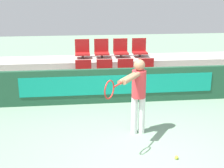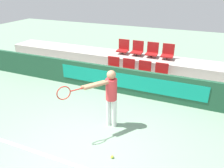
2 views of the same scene
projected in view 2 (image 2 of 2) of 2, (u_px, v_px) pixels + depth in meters
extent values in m
plane|color=gray|center=(85.00, 152.00, 4.91)|extent=(30.00, 30.00, 0.00)
cube|color=white|center=(75.00, 165.00, 4.54)|extent=(5.92, 0.08, 0.01)
cube|color=#1E4C33|center=(129.00, 82.00, 7.22)|extent=(12.50, 0.12, 0.91)
cube|color=#0F937A|center=(127.00, 81.00, 7.15)|extent=(4.99, 0.02, 0.50)
cube|color=#ADA89E|center=(134.00, 82.00, 7.85)|extent=(12.10, 1.10, 0.40)
cube|color=#ADA89E|center=(143.00, 67.00, 8.68)|extent=(12.10, 1.10, 0.81)
cylinder|color=#333333|center=(112.00, 71.00, 8.10)|extent=(0.07, 0.07, 0.11)
cube|color=#A31919|center=(112.00, 69.00, 8.07)|extent=(0.45, 0.37, 0.05)
cube|color=#A31919|center=(114.00, 62.00, 8.11)|extent=(0.45, 0.04, 0.41)
cylinder|color=#333333|center=(127.00, 73.00, 7.90)|extent=(0.07, 0.07, 0.11)
cube|color=#A31919|center=(127.00, 71.00, 7.86)|extent=(0.45, 0.37, 0.05)
cube|color=#A31919|center=(129.00, 64.00, 7.90)|extent=(0.45, 0.04, 0.41)
cylinder|color=#333333|center=(143.00, 76.00, 7.69)|extent=(0.07, 0.07, 0.11)
cube|color=#A31919|center=(143.00, 74.00, 7.65)|extent=(0.45, 0.37, 0.05)
cube|color=#A31919|center=(145.00, 66.00, 7.69)|extent=(0.45, 0.04, 0.41)
cylinder|color=#333333|center=(160.00, 79.00, 7.48)|extent=(0.07, 0.07, 0.11)
cube|color=#A31919|center=(160.00, 76.00, 7.44)|extent=(0.45, 0.37, 0.05)
cube|color=#A31919|center=(162.00, 69.00, 7.48)|extent=(0.45, 0.04, 0.41)
cylinder|color=#333333|center=(122.00, 53.00, 8.85)|extent=(0.07, 0.07, 0.11)
cube|color=#A31919|center=(122.00, 51.00, 8.82)|extent=(0.45, 0.37, 0.05)
cube|color=#A31919|center=(124.00, 44.00, 8.86)|extent=(0.45, 0.04, 0.41)
cylinder|color=#333333|center=(137.00, 54.00, 8.64)|extent=(0.07, 0.07, 0.11)
cube|color=#A31919|center=(137.00, 52.00, 8.61)|extent=(0.45, 0.37, 0.05)
cube|color=#A31919|center=(138.00, 46.00, 8.65)|extent=(0.45, 0.04, 0.41)
cylinder|color=#333333|center=(151.00, 56.00, 8.43)|extent=(0.07, 0.07, 0.11)
cube|color=#A31919|center=(151.00, 54.00, 8.40)|extent=(0.45, 0.37, 0.05)
cube|color=#A31919|center=(153.00, 47.00, 8.44)|extent=(0.45, 0.04, 0.41)
cylinder|color=#333333|center=(167.00, 58.00, 8.22)|extent=(0.07, 0.07, 0.11)
cube|color=#A31919|center=(167.00, 56.00, 8.19)|extent=(0.45, 0.37, 0.05)
cube|color=#A31919|center=(168.00, 49.00, 8.23)|extent=(0.45, 0.04, 0.41)
cylinder|color=silver|center=(109.00, 112.00, 5.69)|extent=(0.13, 0.13, 0.79)
cylinder|color=silver|center=(114.00, 113.00, 5.63)|extent=(0.13, 0.13, 0.79)
cylinder|color=red|center=(111.00, 89.00, 5.38)|extent=(0.28, 0.28, 0.55)
sphere|color=#9E7051|center=(111.00, 75.00, 5.21)|extent=(0.22, 0.22, 0.22)
cylinder|color=#9E7051|center=(93.00, 85.00, 5.07)|extent=(0.43, 0.56, 0.09)
cylinder|color=#9E7051|center=(96.00, 85.00, 5.04)|extent=(0.43, 0.56, 0.09)
cylinder|color=#AD231E|center=(77.00, 90.00, 4.83)|extent=(0.19, 0.26, 0.03)
torus|color=#AD231E|center=(64.00, 93.00, 4.69)|extent=(0.20, 0.28, 0.32)
sphere|color=#CCDB33|center=(112.00, 157.00, 4.72)|extent=(0.07, 0.07, 0.07)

